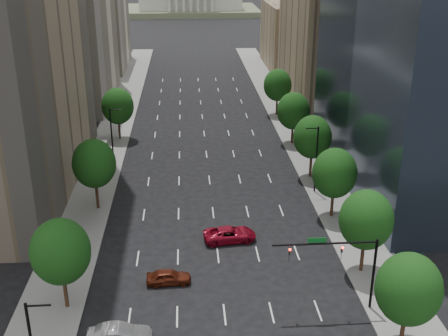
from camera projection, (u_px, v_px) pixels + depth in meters
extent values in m
cube|color=slate|center=(95.00, 183.00, 76.06)|extent=(6.00, 200.00, 0.15)
cube|color=slate|center=(321.00, 176.00, 78.04)|extent=(6.00, 200.00, 0.15)
cube|color=beige|center=(70.00, 13.00, 108.64)|extent=(14.00, 30.00, 35.00)
cube|color=beige|center=(97.00, 32.00, 142.34)|extent=(14.00, 26.00, 18.00)
cube|color=#8C7759|center=(327.00, 26.00, 109.99)|extent=(14.00, 30.00, 30.00)
cube|color=#8C7759|center=(294.00, 36.00, 143.12)|extent=(14.00, 26.00, 16.00)
cylinder|color=#382316|center=(403.00, 326.00, 44.92)|extent=(0.36, 0.36, 3.75)
ellipsoid|color=black|center=(409.00, 289.00, 43.59)|extent=(5.20, 5.20, 5.98)
cylinder|color=#382316|center=(362.00, 254.00, 55.04)|extent=(0.36, 0.36, 4.00)
ellipsoid|color=black|center=(366.00, 220.00, 53.62)|extent=(5.20, 5.20, 5.98)
cylinder|color=#382316|center=(332.00, 202.00, 66.14)|extent=(0.36, 0.36, 3.90)
ellipsoid|color=black|center=(335.00, 173.00, 64.76)|extent=(5.20, 5.20, 5.98)
cylinder|color=#382316|center=(311.00, 163.00, 77.20)|extent=(0.36, 0.36, 4.10)
ellipsoid|color=black|center=(312.00, 137.00, 75.75)|extent=(5.20, 5.20, 5.98)
cylinder|color=#382316|center=(292.00, 132.00, 90.19)|extent=(0.36, 0.36, 3.80)
ellipsoid|color=black|center=(293.00, 111.00, 88.85)|extent=(5.20, 5.20, 5.98)
cylinder|color=#382316|center=(277.00, 105.00, 104.94)|extent=(0.36, 0.36, 4.00)
ellipsoid|color=black|center=(278.00, 85.00, 103.53)|extent=(5.20, 5.20, 5.98)
cylinder|color=#382316|center=(65.00, 289.00, 49.56)|extent=(0.36, 0.36, 4.00)
ellipsoid|color=black|center=(60.00, 252.00, 48.14)|extent=(5.20, 5.20, 5.98)
cylinder|color=#382316|center=(97.00, 193.00, 68.01)|extent=(0.36, 0.36, 4.15)
ellipsoid|color=black|center=(94.00, 164.00, 66.54)|extent=(5.20, 5.20, 5.98)
cylinder|color=#382316|center=(119.00, 128.00, 92.08)|extent=(0.36, 0.36, 3.95)
ellipsoid|color=black|center=(118.00, 106.00, 90.68)|extent=(5.20, 5.20, 5.98)
cylinder|color=black|center=(316.00, 160.00, 71.62)|extent=(0.20, 0.20, 9.00)
cylinder|color=black|center=(312.00, 128.00, 69.95)|extent=(1.60, 0.14, 0.14)
cylinder|color=black|center=(38.00, 306.00, 35.99)|extent=(1.60, 0.14, 0.14)
cylinder|color=black|center=(112.00, 139.00, 79.15)|extent=(0.20, 0.20, 9.00)
cylinder|color=black|center=(116.00, 110.00, 77.58)|extent=(1.60, 0.14, 0.14)
cylinder|color=black|center=(373.00, 275.00, 48.86)|extent=(0.24, 0.24, 7.00)
cylinder|color=black|center=(325.00, 244.00, 47.33)|extent=(9.00, 0.18, 0.18)
imported|color=black|center=(342.00, 249.00, 47.63)|extent=(0.18, 0.22, 1.10)
imported|color=black|center=(290.00, 251.00, 47.35)|extent=(0.18, 0.22, 1.10)
sphere|color=#FF0C07|center=(343.00, 248.00, 47.39)|extent=(0.20, 0.20, 0.20)
sphere|color=#FF0C07|center=(290.00, 250.00, 47.11)|extent=(0.20, 0.20, 0.20)
cube|color=#0C591E|center=(317.00, 240.00, 47.16)|extent=(1.60, 0.06, 0.45)
cube|color=#596647|center=(191.00, 11.00, 252.21)|extent=(60.00, 40.00, 2.50)
ellipsoid|color=olive|center=(42.00, 11.00, 542.79)|extent=(380.00, 342.00, 190.00)
ellipsoid|color=olive|center=(225.00, 14.00, 594.51)|extent=(440.00, 396.00, 240.00)
ellipsoid|color=olive|center=(371.00, 2.00, 639.66)|extent=(360.00, 324.00, 200.00)
imported|color=#501A0D|center=(169.00, 277.00, 53.58)|extent=(4.31, 1.85, 1.45)
imported|color=#98979D|center=(119.00, 336.00, 45.40)|extent=(5.25, 1.97, 1.71)
imported|color=maroon|center=(230.00, 234.00, 61.19)|extent=(6.00, 3.29, 1.59)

